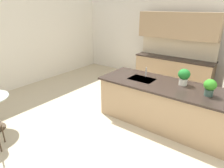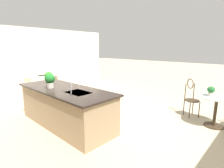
{
  "view_description": "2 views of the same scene",
  "coord_description": "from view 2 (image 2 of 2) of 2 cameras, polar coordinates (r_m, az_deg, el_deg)",
  "views": [
    {
      "loc": [
        1.73,
        -2.88,
        2.44
      ],
      "look_at": [
        -0.69,
        0.32,
        0.86
      ],
      "focal_mm": 31.86,
      "sensor_mm": 36.0,
      "label": 1
    },
    {
      "loc": [
        -3.3,
        3.05,
        1.87
      ],
      "look_at": [
        -0.74,
        0.3,
        1.09
      ],
      "focal_mm": 27.99,
      "sensor_mm": 36.0,
      "label": 2
    }
  ],
  "objects": [
    {
      "name": "potted_plant_on_table",
      "position": [
        4.78,
        29.6,
        -1.88
      ],
      "size": [
        0.17,
        0.17,
        0.24
      ],
      "color": "beige",
      "rests_on": "bistro_table"
    },
    {
      "name": "potted_plant_counter_near",
      "position": [
        4.45,
        -19.6,
        1.23
      ],
      "size": [
        0.24,
        0.24,
        0.34
      ],
      "color": "beige",
      "rests_on": "kitchen_island"
    },
    {
      "name": "writing_desk",
      "position": [
        7.78,
        -21.83,
        0.79
      ],
      "size": [
        0.6,
        1.2,
        0.74
      ],
      "color": "beige",
      "rests_on": "ground"
    },
    {
      "name": "potted_plant_counter_far",
      "position": [
        5.05,
        -19.95,
        2.21
      ],
      "size": [
        0.22,
        0.22,
        0.31
      ],
      "color": "#385147",
      "rests_on": "kitchen_island"
    },
    {
      "name": "wall_right",
      "position": [
        8.17,
        -25.24,
        6.96
      ],
      "size": [
        0.12,
        7.8,
        2.7
      ],
      "primitive_type": "cube",
      "color": "silver",
      "rests_on": "ground"
    },
    {
      "name": "bistro_table",
      "position": [
        4.87,
        30.73,
        -6.99
      ],
      "size": [
        0.8,
        0.8,
        0.74
      ],
      "color": "#3D2D1E",
      "rests_on": "ground"
    },
    {
      "name": "sink_faucet",
      "position": [
        3.75,
        -13.25,
        -1.56
      ],
      "size": [
        0.02,
        0.02,
        0.22
      ],
      "primitive_type": "cylinder",
      "color": "#B2B5BA",
      "rests_on": "kitchen_island"
    },
    {
      "name": "ground_plane",
      "position": [
        4.87,
        -4.09,
        -10.92
      ],
      "size": [
        40.0,
        40.0,
        0.0
      ],
      "primitive_type": "plane",
      "color": "beige"
    },
    {
      "name": "chair_near_window",
      "position": [
        5.3,
        24.46,
        -3.56
      ],
      "size": [
        0.53,
        0.53,
        1.04
      ],
      "color": "#3D2D1E",
      "rests_on": "ground"
    },
    {
      "name": "keyboard",
      "position": [
        7.8,
        -21.37,
        2.69
      ],
      "size": [
        0.16,
        0.44,
        0.03
      ],
      "color": "black",
      "rests_on": "writing_desk"
    },
    {
      "name": "kitchen_island",
      "position": [
        4.45,
        -14.96,
        -7.15
      ],
      "size": [
        2.8,
        1.06,
        0.92
      ],
      "color": "tan",
      "rests_on": "ground"
    }
  ]
}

